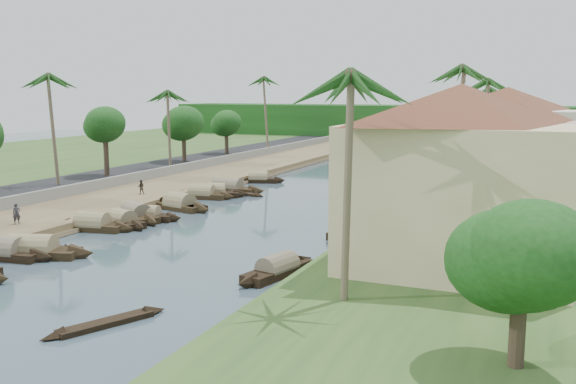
% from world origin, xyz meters
% --- Properties ---
extents(ground, '(220.00, 220.00, 0.00)m').
position_xyz_m(ground, '(0.00, 0.00, 0.00)').
color(ground, '#3B4E59').
rests_on(ground, ground).
extents(left_bank, '(10.00, 180.00, 0.80)m').
position_xyz_m(left_bank, '(-16.00, 20.00, 0.40)').
color(left_bank, brown).
rests_on(left_bank, ground).
extents(right_bank, '(16.00, 180.00, 1.20)m').
position_xyz_m(right_bank, '(19.00, 20.00, 0.60)').
color(right_bank, '#27481D').
rests_on(right_bank, ground).
extents(road, '(8.00, 180.00, 1.40)m').
position_xyz_m(road, '(-24.50, 20.00, 0.70)').
color(road, black).
rests_on(road, ground).
extents(retaining_wall, '(0.40, 180.00, 1.10)m').
position_xyz_m(retaining_wall, '(-20.20, 20.00, 1.35)').
color(retaining_wall, gray).
rests_on(retaining_wall, left_bank).
extents(treeline, '(120.00, 14.00, 8.00)m').
position_xyz_m(treeline, '(0.00, 100.00, 4.00)').
color(treeline, '#123C10').
rests_on(treeline, ground).
extents(bridge, '(28.00, 4.00, 2.40)m').
position_xyz_m(bridge, '(0.00, 72.00, 1.72)').
color(bridge, '#9D9E94').
rests_on(bridge, ground).
extents(building_near, '(14.85, 14.85, 10.20)m').
position_xyz_m(building_near, '(18.99, -2.00, 6.38)').
color(building_near, beige).
rests_on(building_near, right_bank).
extents(building_mid, '(14.11, 14.11, 9.70)m').
position_xyz_m(building_mid, '(19.99, 14.00, 6.13)').
color(building_mid, '#CAA38E').
rests_on(building_mid, right_bank).
extents(building_far, '(15.59, 15.59, 10.20)m').
position_xyz_m(building_far, '(18.99, 28.00, 6.38)').
color(building_far, white).
rests_on(building_far, right_bank).
extents(building_distant, '(12.62, 12.62, 9.20)m').
position_xyz_m(building_distant, '(19.99, 48.00, 5.88)').
color(building_distant, beige).
rests_on(building_distant, right_bank).
extents(sampan_2, '(8.75, 4.41, 2.27)m').
position_xyz_m(sampan_2, '(-8.13, -5.53, 0.42)').
color(sampan_2, black).
rests_on(sampan_2, ground).
extents(sampan_3, '(8.02, 2.67, 2.13)m').
position_xyz_m(sampan_3, '(-9.68, -6.60, 0.41)').
color(sampan_3, black).
rests_on(sampan_3, ground).
extents(sampan_4, '(7.49, 2.76, 2.10)m').
position_xyz_m(sampan_4, '(-10.03, 2.71, 0.41)').
color(sampan_4, black).
rests_on(sampan_4, ground).
extents(sampan_5, '(6.36, 3.44, 2.02)m').
position_xyz_m(sampan_5, '(-8.76, 4.81, 0.41)').
color(sampan_5, black).
rests_on(sampan_5, ground).
extents(sampan_6, '(7.47, 4.92, 2.24)m').
position_xyz_m(sampan_6, '(-9.29, 7.41, 0.42)').
color(sampan_6, black).
rests_on(sampan_6, ground).
extents(sampan_7, '(6.82, 2.60, 1.84)m').
position_xyz_m(sampan_7, '(-8.50, 7.75, 0.40)').
color(sampan_7, black).
rests_on(sampan_7, ground).
extents(sampan_8, '(7.86, 3.60, 2.35)m').
position_xyz_m(sampan_8, '(-8.67, 13.30, 0.42)').
color(sampan_8, black).
rests_on(sampan_8, ground).
extents(sampan_9, '(7.51, 3.99, 1.93)m').
position_xyz_m(sampan_9, '(-8.75, 13.75, 0.41)').
color(sampan_9, black).
rests_on(sampan_9, ground).
extents(sampan_10, '(7.44, 2.60, 2.04)m').
position_xyz_m(sampan_10, '(-9.96, 19.51, 0.41)').
color(sampan_10, black).
rests_on(sampan_10, ground).
extents(sampan_11, '(7.45, 4.67, 2.16)m').
position_xyz_m(sampan_11, '(-9.33, 20.72, 0.41)').
color(sampan_11, black).
rests_on(sampan_11, ground).
extents(sampan_12, '(9.34, 1.98, 2.21)m').
position_xyz_m(sampan_12, '(-9.70, 24.51, 0.42)').
color(sampan_12, black).
rests_on(sampan_12, ground).
extents(sampan_13, '(6.87, 3.33, 1.90)m').
position_xyz_m(sampan_13, '(-9.68, 32.39, 0.41)').
color(sampan_13, black).
rests_on(sampan_13, ground).
extents(sampan_14, '(3.01, 7.61, 1.87)m').
position_xyz_m(sampan_14, '(8.78, -3.11, 0.40)').
color(sampan_14, black).
rests_on(sampan_14, ground).
extents(sampan_15, '(3.60, 7.37, 1.98)m').
position_xyz_m(sampan_15, '(9.80, 9.17, 0.41)').
color(sampan_15, black).
rests_on(sampan_15, ground).
extents(sampan_16, '(3.90, 7.78, 1.93)m').
position_xyz_m(sampan_16, '(9.36, 24.10, 0.41)').
color(sampan_16, black).
rests_on(sampan_16, ground).
extents(canoe_0, '(3.48, 6.17, 0.85)m').
position_xyz_m(canoe_0, '(4.70, -13.91, 0.10)').
color(canoe_0, black).
rests_on(canoe_0, ground).
extents(canoe_1, '(5.71, 1.10, 0.92)m').
position_xyz_m(canoe_1, '(-8.97, -3.59, 0.10)').
color(canoe_1, black).
rests_on(canoe_1, ground).
extents(canoe_2, '(5.88, 1.61, 0.85)m').
position_xyz_m(canoe_2, '(-7.32, 23.18, 0.10)').
color(canoe_2, black).
rests_on(canoe_2, ground).
extents(palm_0, '(3.20, 3.20, 12.08)m').
position_xyz_m(palm_0, '(15.00, -9.18, 11.47)').
color(palm_0, '#6F624A').
rests_on(palm_0, ground).
extents(palm_1, '(3.20, 3.20, 10.34)m').
position_xyz_m(palm_1, '(16.00, 4.30, 9.79)').
color(palm_1, '#6F624A').
rests_on(palm_1, ground).
extents(palm_2, '(3.20, 3.20, 13.32)m').
position_xyz_m(palm_2, '(15.00, 19.62, 12.68)').
color(palm_2, '#6F624A').
rests_on(palm_2, ground).
extents(palm_3, '(3.20, 3.20, 12.49)m').
position_xyz_m(palm_3, '(16.00, 36.49, 11.86)').
color(palm_3, '#6F624A').
rests_on(palm_3, ground).
extents(palm_5, '(3.20, 3.20, 12.71)m').
position_xyz_m(palm_5, '(-24.00, 13.97, 12.27)').
color(palm_5, '#6F624A').
rests_on(palm_5, ground).
extents(palm_6, '(3.20, 3.20, 11.02)m').
position_xyz_m(palm_6, '(-22.00, 31.88, 10.65)').
color(palm_6, '#6F624A').
rests_on(palm_6, ground).
extents(palm_7, '(3.20, 3.20, 11.66)m').
position_xyz_m(palm_7, '(14.00, 56.23, 11.07)').
color(palm_7, '#6F624A').
rests_on(palm_7, ground).
extents(palm_8, '(3.20, 3.20, 13.29)m').
position_xyz_m(palm_8, '(-20.50, 58.02, 12.83)').
color(palm_8, '#6F624A').
rests_on(palm_8, ground).
extents(tree_3, '(4.52, 4.52, 7.68)m').
position_xyz_m(tree_3, '(-24.00, 21.92, 7.11)').
color(tree_3, '#4A372A').
rests_on(tree_3, ground).
extents(tree_4, '(5.37, 5.37, 7.42)m').
position_xyz_m(tree_4, '(-24.00, 38.39, 6.54)').
color(tree_4, '#4A372A').
rests_on(tree_4, ground).
extents(tree_5, '(4.46, 4.46, 6.49)m').
position_xyz_m(tree_5, '(-24.00, 50.61, 5.97)').
color(tree_5, '#4A372A').
rests_on(tree_5, ground).
extents(tree_6, '(4.28, 4.28, 6.38)m').
position_xyz_m(tree_6, '(24.00, 29.82, 5.73)').
color(tree_6, '#4A372A').
rests_on(tree_6, ground).
extents(tree_7, '(4.54, 4.54, 5.91)m').
position_xyz_m(tree_7, '(23.00, -13.89, 5.18)').
color(tree_7, '#4A372A').
rests_on(tree_7, ground).
extents(person_near, '(0.66, 0.71, 1.64)m').
position_xyz_m(person_near, '(-14.46, -0.70, 1.62)').
color(person_near, '#2B2932').
rests_on(person_near, left_bank).
extents(person_far, '(0.89, 0.85, 1.45)m').
position_xyz_m(person_far, '(-14.46, 15.26, 1.53)').
color(person_far, '#342D24').
rests_on(person_far, left_bank).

